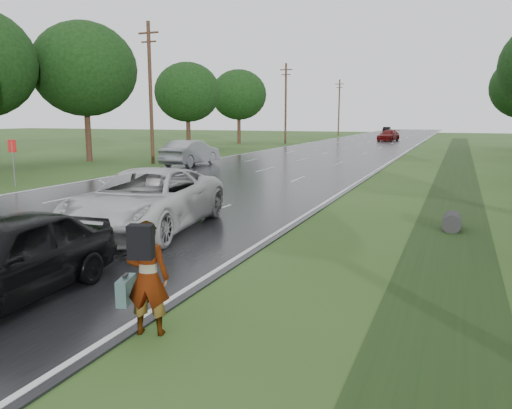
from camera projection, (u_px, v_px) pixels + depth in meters
The scene contains 18 objects.
road at pixel (338, 150), 51.38m from camera, with size 14.00×180.00×0.04m, color black.
edge_stripe_east at pixel (406, 151), 48.87m from camera, with size 0.12×180.00×0.01m, color silver.
edge_stripe_west at pixel (277, 148), 53.88m from camera, with size 0.12×180.00×0.01m, color silver.
center_line at pixel (338, 150), 51.37m from camera, with size 0.12×180.00×0.01m, color silver.
drainage_ditch at pixel (455, 190), 23.12m from camera, with size 2.20×120.00×0.56m.
road_sign at pixel (13, 153), 24.15m from camera, with size 0.50×0.06×2.30m.
utility_pole_mid at pixel (151, 91), 35.65m from camera, with size 1.60×0.26×10.00m.
utility_pole_far at pixel (286, 102), 63.02m from camera, with size 1.60×0.26×10.00m.
utility_pole_distant at pixel (339, 107), 90.38m from camera, with size 1.60×0.26×10.00m.
tree_west_c at pixel (84, 69), 37.51m from camera, with size 7.80×7.80×10.43m.
tree_west_d at pixel (187, 92), 50.17m from camera, with size 6.60×6.60×8.80m.
tree_west_f at pixel (239, 95), 63.11m from camera, with size 7.00×7.00×9.29m.
pedestrian at pixel (146, 276), 7.75m from camera, with size 0.95×0.73×1.84m.
white_pickup at pixel (146, 200), 14.87m from camera, with size 3.02×6.54×1.82m, color silver.
dark_sedan at pixel (5, 258), 9.08m from camera, with size 1.92×4.77×1.62m, color black.
silver_sedan at pixel (191, 153), 34.76m from camera, with size 1.87×5.36×1.77m, color gray.
far_car_red at pixel (388, 135), 70.48m from camera, with size 2.14×5.26×1.53m, color #660B0B.
far_car_dark at pixel (387, 130), 101.50m from camera, with size 1.41×4.05×1.33m, color black.
Camera 1 is at (11.57, -5.97, 3.40)m, focal length 35.00 mm.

